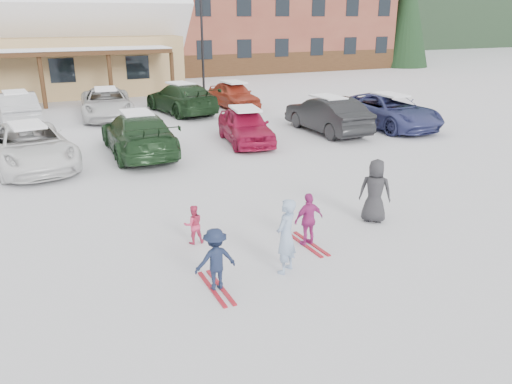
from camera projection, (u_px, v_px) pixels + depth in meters
name	position (u px, v px, depth m)	size (l,w,h in m)	color
ground	(262.00, 251.00, 10.90)	(160.00, 160.00, 0.00)	silver
lamp_post	(202.00, 36.00, 32.52)	(0.50, 0.25, 6.28)	black
conifer_1	(408.00, 0.00, 47.81)	(4.84, 4.84, 11.22)	black
conifer_3	(133.00, 12.00, 49.38)	(3.96, 3.96, 9.18)	black
conifer_4	(358.00, 0.00, 61.30)	(5.06, 5.06, 11.73)	black
adult_skier	(286.00, 236.00, 9.78)	(0.56, 0.37, 1.55)	#89A2C4
toddler_red	(193.00, 224.00, 11.13)	(0.44, 0.34, 0.91)	#CB345A
child_navy	(215.00, 260.00, 9.19)	(0.79, 0.45, 1.22)	#161F39
skis_child_navy	(216.00, 288.00, 9.39)	(0.20, 1.40, 0.03)	#A41724
child_magenta	(309.00, 220.00, 10.99)	(0.72, 0.30, 1.22)	#AA2A7A
skis_child_magenta	(308.00, 244.00, 11.19)	(0.20, 1.40, 0.03)	#A41724
bystander_dark	(375.00, 191.00, 12.22)	(0.78, 0.51, 1.59)	#2A2A2D
parked_car_2	(30.00, 146.00, 16.69)	(2.41, 5.23, 1.45)	white
parked_car_3	(138.00, 134.00, 18.22)	(2.17, 5.33, 1.55)	#1C391D
parked_car_4	(245.00, 126.00, 19.88)	(1.65, 4.09, 1.39)	#A5143B
parked_car_5	(327.00, 115.00, 21.66)	(1.64, 4.72, 1.55)	black
parked_car_6	(389.00, 111.00, 22.68)	(2.48, 5.39, 1.50)	navy
parked_car_9	(17.00, 108.00, 23.29)	(1.59, 4.57, 1.51)	#BABBBF
parked_car_10	(107.00, 103.00, 24.78)	(2.40, 5.21, 1.45)	silver
parked_car_11	(181.00, 98.00, 25.95)	(2.17, 5.33, 1.55)	#183018
parked_car_12	(234.00, 95.00, 27.46)	(1.67, 4.16, 1.42)	#AD3B25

